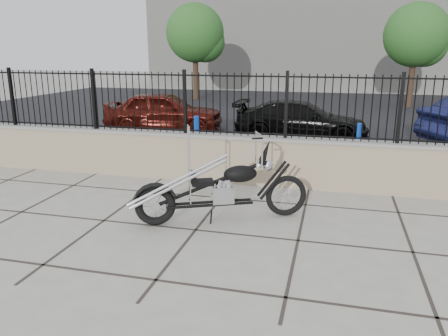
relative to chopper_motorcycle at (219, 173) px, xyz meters
name	(u,v)px	position (x,y,z in m)	size (l,w,h in m)	color
ground_plane	(196,230)	(-0.24, -0.45, -0.77)	(90.00, 90.00, 0.00)	#99968E
parking_lot	(288,114)	(-0.24, 12.05, -0.77)	(30.00, 30.00, 0.00)	black
retaining_wall	(234,159)	(-0.24, 2.05, -0.29)	(14.00, 0.36, 0.96)	gray
iron_fence	(234,105)	(-0.24, 2.05, 0.79)	(14.00, 0.08, 1.20)	black
background_building	(312,29)	(-0.24, 26.05, 3.23)	(22.00, 6.00, 8.00)	beige
chopper_motorcycle	(219,173)	(0.00, 0.00, 0.00)	(2.57, 0.45, 1.54)	black
car_red	(164,111)	(-3.73, 7.08, -0.13)	(1.52, 3.77, 1.29)	#48100A
car_black	(301,120)	(0.69, 6.82, -0.21)	(1.58, 3.90, 1.13)	black
bollard_a	(197,137)	(-1.58, 3.82, -0.25)	(0.12, 0.12, 1.03)	blue
bollard_b	(358,146)	(2.20, 3.84, -0.27)	(0.12, 0.12, 1.01)	#0C3BB4
tree_left	(195,30)	(-5.67, 16.49, 2.79)	(3.01, 3.01, 5.08)	#382619
tree_right	(416,32)	(4.96, 15.73, 2.58)	(2.84, 2.84, 4.78)	#382619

